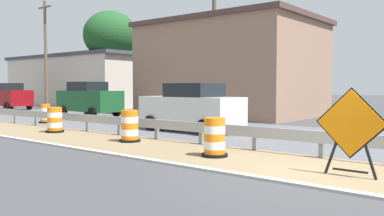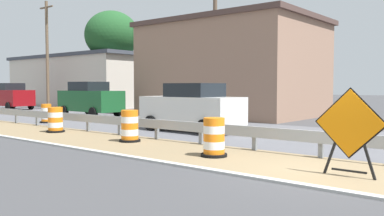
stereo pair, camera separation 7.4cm
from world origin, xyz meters
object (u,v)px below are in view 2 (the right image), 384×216
traffic_barrel_far (46,114)px  car_trailing_near_lane (90,99)px  car_mid_far_lane (10,96)px  utility_pole_near (215,37)px  car_trailing_far_lane (192,107)px  warning_sign_diamond (350,127)px  utility_pole_mid (47,53)px  traffic_barrel_mid (55,121)px  traffic_barrel_nearest (214,139)px  traffic_barrel_close (130,127)px

traffic_barrel_far → car_trailing_near_lane: (4.38, 2.20, 0.64)m
car_mid_far_lane → utility_pole_near: utility_pole_near is taller
traffic_barrel_far → car_trailing_far_lane: (1.69, -8.27, 0.57)m
warning_sign_diamond → car_trailing_far_lane: bearing=-119.4°
warning_sign_diamond → utility_pole_mid: utility_pole_mid is taller
car_trailing_far_lane → car_trailing_near_lane: bearing=-12.9°
traffic_barrel_mid → traffic_barrel_far: bearing=63.3°
traffic_barrel_nearest → car_mid_far_lane: bearing=73.9°
traffic_barrel_mid → traffic_barrel_far: 4.65m
warning_sign_diamond → car_mid_far_lane: (7.68, 29.61, 0.03)m
traffic_barrel_nearest → car_trailing_near_lane: bearing=64.6°
traffic_barrel_close → car_trailing_far_lane: bearing=5.5°
traffic_barrel_mid → car_mid_far_lane: bearing=68.4°
warning_sign_diamond → traffic_barrel_close: (0.73, 7.55, -0.55)m
traffic_barrel_close → traffic_barrel_far: traffic_barrel_close is taller
traffic_barrel_far → traffic_barrel_mid: bearing=-116.7°
traffic_barrel_mid → car_mid_far_lane: size_ratio=0.23×
traffic_barrel_nearest → traffic_barrel_close: bearing=82.1°
utility_pole_near → utility_pole_mid: size_ratio=1.04×
traffic_barrel_close → traffic_barrel_far: (2.08, 8.63, -0.05)m
traffic_barrel_nearest → traffic_barrel_mid: size_ratio=1.01×
warning_sign_diamond → car_mid_far_lane: 30.59m
utility_pole_near → utility_pole_mid: 16.41m
utility_pole_mid → utility_pole_near: bearing=-87.1°
warning_sign_diamond → traffic_barrel_mid: 12.06m
car_trailing_near_lane → utility_pole_mid: size_ratio=0.52×
utility_pole_mid → car_trailing_far_lane: bearing=-105.2°
warning_sign_diamond → traffic_barrel_far: 16.43m
utility_pole_near → utility_pole_mid: bearing=92.9°
warning_sign_diamond → traffic_barrel_nearest: size_ratio=1.80×
car_mid_far_lane → car_trailing_far_lane: 21.93m
traffic_barrel_mid → car_trailing_far_lane: size_ratio=0.23×
traffic_barrel_nearest → traffic_barrel_mid: traffic_barrel_nearest is taller
traffic_barrel_close → traffic_barrel_far: 8.88m
traffic_barrel_far → utility_pole_near: (7.86, -4.97, 4.30)m
traffic_barrel_close → traffic_barrel_mid: 4.48m
traffic_barrel_nearest → traffic_barrel_close: traffic_barrel_close is taller
traffic_barrel_far → car_trailing_near_lane: car_trailing_near_lane is taller
car_trailing_near_lane → utility_pole_near: utility_pole_near is taller
traffic_barrel_close → traffic_barrel_mid: size_ratio=1.05×
warning_sign_diamond → car_trailing_far_lane: (4.50, 7.91, -0.03)m
traffic_barrel_mid → warning_sign_diamond: bearing=-93.4°
car_mid_far_lane → car_trailing_far_lane: size_ratio=1.02×
traffic_barrel_nearest → utility_pole_mid: utility_pole_mid is taller
car_mid_far_lane → utility_pole_near: size_ratio=0.50×
utility_pole_near → car_mid_far_lane: bearing=99.2°
car_mid_far_lane → warning_sign_diamond: bearing=-13.9°
traffic_barrel_far → car_trailing_far_lane: 8.46m
car_trailing_near_lane → car_mid_far_lane: (0.50, 11.23, -0.02)m
traffic_barrel_mid → utility_pole_near: bearing=-4.7°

